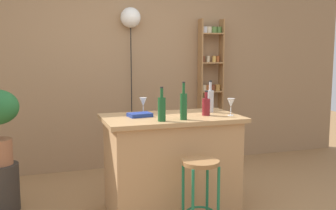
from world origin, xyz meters
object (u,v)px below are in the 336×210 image
spice_shelf (211,89)px  plant_stool (0,187)px  bar_stool (201,181)px  cookbook (140,115)px  bottle_sauce_amber (184,105)px  bottle_vinegar (206,106)px  bottle_olive_oil (162,108)px  wine_glass_center (143,102)px  pendant_globe_light (131,19)px  bottle_wine_red (210,100)px  wine_glass_left (231,103)px

spice_shelf → plant_stool: spice_shelf is taller
bar_stool → cookbook: size_ratio=3.09×
bottle_sauce_amber → cookbook: bottle_sauce_amber is taller
bottle_vinegar → plant_stool: bearing=163.0°
bottle_vinegar → bottle_olive_oil: bottle_olive_oil is taller
plant_stool → bottle_sauce_amber: bearing=-24.6°
bottle_sauce_amber → bar_stool: bearing=-88.2°
plant_stool → cookbook: (1.27, -0.45, 0.71)m
wine_glass_center → cookbook: bearing=-118.8°
spice_shelf → cookbook: bearing=-133.5°
spice_shelf → bottle_sauce_amber: (-1.04, -1.73, 0.04)m
plant_stool → wine_glass_center: size_ratio=2.80×
bottle_olive_oil → bottle_vinegar: bearing=18.7°
bar_stool → spice_shelf: 2.40m
bar_stool → pendant_globe_light: pendant_globe_light is taller
bottle_vinegar → bottle_sauce_amber: (-0.29, -0.16, 0.04)m
plant_stool → wine_glass_center: 1.60m
bottle_vinegar → cookbook: bottle_vinegar is taller
bottle_olive_oil → pendant_globe_light: 1.99m
cookbook → wine_glass_center: bearing=52.6°
bottle_wine_red → bottle_sauce_amber: bottle_sauce_amber is taller
spice_shelf → bottle_wine_red: (-0.64, -1.40, 0.03)m
plant_stool → bottle_sauce_amber: 1.95m
bottle_sauce_amber → bottle_olive_oil: size_ratio=1.13×
bottle_olive_oil → bar_stool: bearing=-58.8°
bottle_sauce_amber → bottle_wine_red: bearing=39.0°
wine_glass_left → pendant_globe_light: 1.99m
spice_shelf → wine_glass_center: size_ratio=11.94×
wine_glass_center → pendant_globe_light: bearing=81.5°
bottle_olive_oil → wine_glass_left: 0.72m
wine_glass_left → cookbook: size_ratio=0.78×
wine_glass_left → bottle_olive_oil: bearing=-173.1°
wine_glass_center → bottle_wine_red: bearing=-6.0°
bottle_olive_oil → bottle_sauce_amber: bearing=3.0°
wine_glass_center → pendant_globe_light: pendant_globe_light is taller
bar_stool → spice_shelf: (1.03, 2.10, 0.54)m
pendant_globe_light → wine_glass_center: bearing=-98.5°
wine_glass_left → wine_glass_center: bearing=157.2°
bottle_wine_red → bottle_olive_oil: 0.70m
cookbook → pendant_globe_light: 1.80m
cookbook → pendant_globe_light: bearing=71.1°
spice_shelf → bottle_vinegar: spice_shelf is taller
bottle_vinegar → bottle_olive_oil: (-0.49, -0.17, 0.02)m
bottle_sauce_amber → wine_glass_center: bottle_sauce_amber is taller
spice_shelf → cookbook: spice_shelf is taller
bottle_olive_oil → wine_glass_center: size_ratio=1.84×
pendant_globe_light → plant_stool: bearing=-146.3°
bottle_olive_oil → pendant_globe_light: size_ratio=0.14×
bar_stool → bottle_olive_oil: bottle_olive_oil is taller
bottle_olive_oil → cookbook: size_ratio=1.44×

